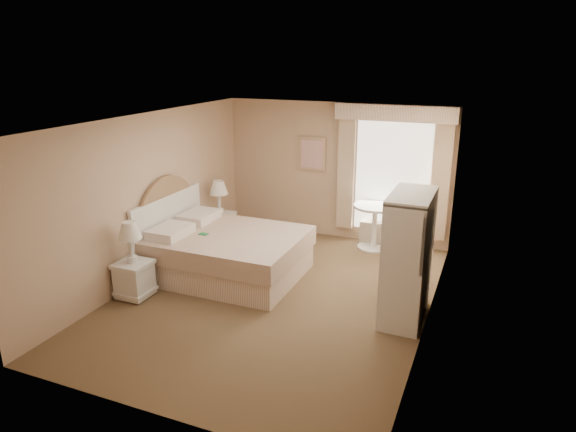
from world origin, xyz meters
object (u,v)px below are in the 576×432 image
at_px(round_table, 375,219).
at_px(armoire, 407,268).
at_px(nightstand_near, 133,270).
at_px(cafe_chair, 396,251).
at_px(bed, 220,251).
at_px(nightstand_far, 220,219).

relative_size(round_table, armoire, 0.47).
bearing_deg(round_table, armoire, -67.33).
bearing_deg(round_table, nightstand_near, -130.17).
height_order(round_table, cafe_chair, cafe_chair).
bearing_deg(bed, nightstand_far, 120.04).
bearing_deg(cafe_chair, nightstand_near, -169.62).
bearing_deg(armoire, nightstand_near, -166.49).
distance_m(bed, nightstand_far, 1.46).
bearing_deg(nightstand_far, nightstand_near, -90.00).
bearing_deg(nightstand_far, bed, -59.96).
bearing_deg(cafe_chair, armoire, -87.83).
bearing_deg(cafe_chair, round_table, 97.11).
distance_m(bed, nightstand_near, 1.38).
relative_size(cafe_chair, armoire, 0.57).
bearing_deg(round_table, nightstand_far, -164.47).
relative_size(nightstand_far, armoire, 0.67).
height_order(bed, nightstand_far, bed).
relative_size(nightstand_near, armoire, 0.66).
height_order(bed, armoire, armoire).
height_order(round_table, armoire, armoire).
bearing_deg(round_table, bed, -134.31).
relative_size(bed, nightstand_far, 2.04).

